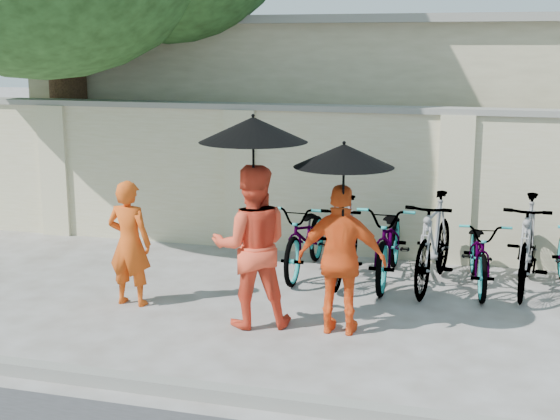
# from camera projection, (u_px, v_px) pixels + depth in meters

# --- Properties ---
(ground) EXTENTS (80.00, 80.00, 0.00)m
(ground) POSITION_uv_depth(u_px,v_px,m) (238.00, 326.00, 8.18)
(ground) COLOR #A8A8A7
(kerb) EXTENTS (40.00, 0.16, 0.12)m
(kerb) POSITION_uv_depth(u_px,v_px,m) (172.00, 387.00, 6.57)
(kerb) COLOR gray
(kerb) RESTS_ON ground
(compound_wall) EXTENTS (20.00, 0.30, 2.00)m
(compound_wall) POSITION_uv_depth(u_px,v_px,m) (382.00, 185.00, 10.72)
(compound_wall) COLOR beige
(compound_wall) RESTS_ON ground
(building_behind) EXTENTS (14.00, 6.00, 3.20)m
(building_behind) POSITION_uv_depth(u_px,v_px,m) (471.00, 119.00, 13.90)
(building_behind) COLOR beige
(building_behind) RESTS_ON ground
(monk_left) EXTENTS (0.54, 0.37, 1.43)m
(monk_left) POSITION_uv_depth(u_px,v_px,m) (129.00, 243.00, 8.73)
(monk_left) COLOR #DF4F13
(monk_left) RESTS_ON ground
(monk_center) EXTENTS (1.00, 0.89, 1.71)m
(monk_center) POSITION_uv_depth(u_px,v_px,m) (252.00, 246.00, 8.05)
(monk_center) COLOR #FF4E2D
(monk_center) RESTS_ON ground
(parasol_center) EXTENTS (1.09, 1.09, 1.23)m
(parasol_center) POSITION_uv_depth(u_px,v_px,m) (253.00, 130.00, 7.71)
(parasol_center) COLOR black
(parasol_center) RESTS_ON ground
(monk_right) EXTENTS (0.91, 0.38, 1.54)m
(monk_right) POSITION_uv_depth(u_px,v_px,m) (342.00, 260.00, 7.84)
(monk_right) COLOR #F9591C
(monk_right) RESTS_ON ground
(parasol_right) EXTENTS (0.99, 0.99, 1.08)m
(parasol_right) POSITION_uv_depth(u_px,v_px,m) (344.00, 156.00, 7.54)
(parasol_right) COLOR black
(parasol_right) RESTS_ON ground
(bike_0) EXTENTS (0.65, 1.84, 0.96)m
(bike_0) POSITION_uv_depth(u_px,v_px,m) (306.00, 237.00, 9.99)
(bike_0) COLOR gray
(bike_0) RESTS_ON ground
(bike_1) EXTENTS (0.51, 1.71, 1.02)m
(bike_1) POSITION_uv_depth(u_px,v_px,m) (345.00, 240.00, 9.69)
(bike_1) COLOR gray
(bike_1) RESTS_ON ground
(bike_2) EXTENTS (0.72, 1.96, 1.02)m
(bike_2) POSITION_uv_depth(u_px,v_px,m) (390.00, 241.00, 9.64)
(bike_2) COLOR gray
(bike_2) RESTS_ON ground
(bike_3) EXTENTS (0.76, 1.94, 1.14)m
(bike_3) POSITION_uv_depth(u_px,v_px,m) (434.00, 242.00, 9.38)
(bike_3) COLOR gray
(bike_3) RESTS_ON ground
(bike_4) EXTENTS (0.80, 1.75, 0.89)m
(bike_4) POSITION_uv_depth(u_px,v_px,m) (480.00, 253.00, 9.36)
(bike_4) COLOR gray
(bike_4) RESTS_ON ground
(bike_5) EXTENTS (0.71, 1.93, 1.13)m
(bike_5) POSITION_uv_depth(u_px,v_px,m) (527.00, 244.00, 9.27)
(bike_5) COLOR gray
(bike_5) RESTS_ON ground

